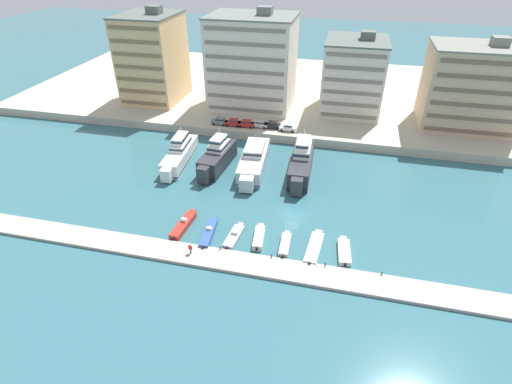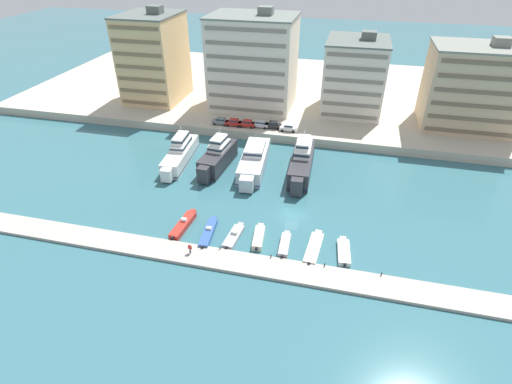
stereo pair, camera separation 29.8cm
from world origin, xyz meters
The scene contains 29 objects.
ground_plane centered at (0.00, 0.00, 0.00)m, with size 400.00×400.00×0.00m, color #336670.
quay_promenade centered at (0.00, 63.20, 1.05)m, with size 180.00×70.00×2.11m, color #BCB29E.
pier_dock centered at (0.00, -14.71, 0.25)m, with size 120.00×4.59×0.50m, color #A8A399.
yacht_white_far_left centered at (-27.31, 13.84, 2.13)m, with size 5.02×18.46×7.70m.
yacht_charcoal_left centered at (-18.53, 13.57, 2.48)m, with size 5.30×15.84×8.42m.
yacht_silver_mid_left centered at (-10.78, 14.88, 1.96)m, with size 6.44×20.33×6.62m.
yacht_charcoal_center_left centered at (-0.58, 15.60, 2.59)m, with size 4.83×19.72×8.78m.
motorboat_red_far_left centered at (-17.74, -8.11, 0.56)m, with size 2.24×8.45×1.62m.
motorboat_blue_left centered at (-12.81, -9.11, 0.48)m, with size 2.23×8.33×1.33m.
motorboat_grey_mid_left centered at (-8.42, -8.89, 0.40)m, with size 2.38×7.08×1.22m.
motorboat_cream_center_left centered at (-4.30, -8.35, 0.52)m, with size 2.18×6.55×1.03m.
motorboat_grey_center centered at (0.25, -9.23, 0.51)m, with size 1.80×6.48×1.02m.
motorboat_cream_center_right centered at (4.93, -8.67, 0.37)m, with size 2.59×8.70×0.82m.
motorboat_white_mid_right centered at (9.65, -8.48, 0.38)m, with size 2.44×6.87×0.83m.
car_grey_far_left centered at (-23.45, 31.09, 3.08)m, with size 4.10×1.93×1.80m.
car_red_left centered at (-19.97, 31.06, 3.08)m, with size 4.17×2.06×1.80m.
car_red_mid_left centered at (-16.58, 31.16, 3.08)m, with size 4.13×1.98×1.80m.
car_silver_center_left centered at (-13.22, 31.65, 3.08)m, with size 4.13×1.99×1.80m.
car_black_center centered at (-10.00, 31.84, 3.08)m, with size 4.16×2.04×1.80m.
car_white_center_right centered at (-6.10, 31.18, 3.08)m, with size 4.13×1.97×1.80m.
apartment_block_far_left centered at (-46.97, 45.39, 13.66)m, with size 14.92×17.81×24.99m.
apartment_block_left centered at (-18.66, 46.36, 13.98)m, with size 22.23×16.72×25.66m.
apartment_block_mid_left centered at (7.98, 49.04, 11.43)m, with size 15.54×17.58×20.53m.
apartment_block_center_left centered at (35.72, 44.41, 11.90)m, with size 21.64×15.16×21.50m.
pedestrian_near_edge centered at (-13.91, -14.60, 1.54)m, with size 0.68×0.27×1.75m.
bollard_west centered at (-9.63, -12.67, 0.83)m, with size 0.20×0.20×0.61m.
bollard_west_mid centered at (-1.32, -12.67, 0.83)m, with size 0.20×0.20×0.61m.
bollard_east_mid centered at (6.99, -12.67, 0.83)m, with size 0.20×0.20×0.61m.
bollard_east centered at (15.30, -12.67, 0.83)m, with size 0.20×0.20×0.61m.
Camera 2 is at (7.27, -58.40, 42.92)m, focal length 28.00 mm.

